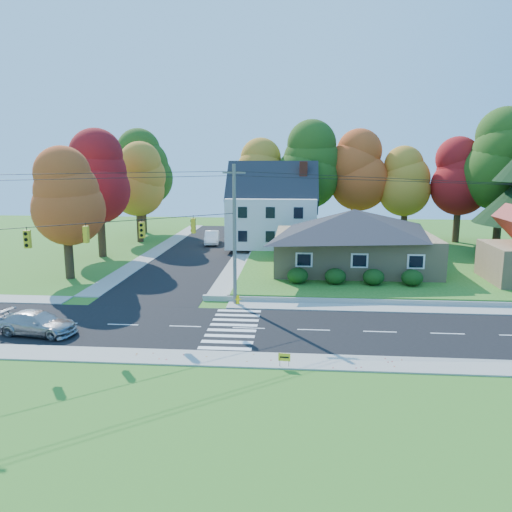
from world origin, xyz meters
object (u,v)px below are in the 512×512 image
(white_car, at_px, (212,238))
(fire_hydrant, at_px, (238,300))
(silver_sedan, at_px, (38,323))
(ranch_house, at_px, (353,238))

(white_car, height_order, fire_hydrant, white_car)
(silver_sedan, height_order, fire_hydrant, silver_sedan)
(silver_sedan, height_order, white_car, white_car)
(white_car, xyz_separation_m, fire_hydrant, (6.33, -25.85, -0.47))
(ranch_house, height_order, silver_sedan, ranch_house)
(ranch_house, relative_size, silver_sedan, 3.05)
(silver_sedan, distance_m, fire_hydrant, 13.30)
(ranch_house, relative_size, white_car, 3.04)
(silver_sedan, bearing_deg, white_car, 0.33)
(ranch_house, bearing_deg, white_car, 136.21)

